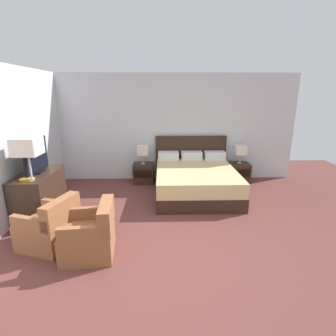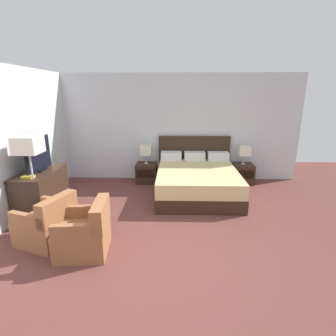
# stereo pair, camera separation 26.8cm
# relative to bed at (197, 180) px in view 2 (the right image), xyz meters

# --- Properties ---
(ground_plane) EXTENTS (10.76, 10.76, 0.00)m
(ground_plane) POSITION_rel_bed_xyz_m (-0.63, -2.54, -0.31)
(ground_plane) COLOR brown
(wall_back) EXTENTS (6.53, 0.06, 2.66)m
(wall_back) POSITION_rel_bed_xyz_m (-0.63, 1.08, 1.01)
(wall_back) COLOR silver
(wall_back) RESTS_ON ground
(wall_left) EXTENTS (0.06, 5.39, 2.66)m
(wall_left) POSITION_rel_bed_xyz_m (-3.32, -1.04, 1.01)
(wall_left) COLOR silver
(wall_left) RESTS_ON ground
(bed) EXTENTS (1.80, 2.13, 1.14)m
(bed) POSITION_rel_bed_xyz_m (0.00, 0.00, 0.00)
(bed) COLOR #332116
(bed) RESTS_ON ground
(nightstand_left) EXTENTS (0.50, 0.47, 0.48)m
(nightstand_left) POSITION_rel_bed_xyz_m (-1.21, 0.75, -0.07)
(nightstand_left) COLOR #332116
(nightstand_left) RESTS_ON ground
(nightstand_right) EXTENTS (0.50, 0.47, 0.48)m
(nightstand_right) POSITION_rel_bed_xyz_m (1.21, 0.75, -0.07)
(nightstand_right) COLOR #332116
(nightstand_right) RESTS_ON ground
(table_lamp_left) EXTENTS (0.27, 0.27, 0.46)m
(table_lamp_left) POSITION_rel_bed_xyz_m (-1.21, 0.75, 0.51)
(table_lamp_left) COLOR #B7B7BC
(table_lamp_left) RESTS_ON nightstand_left
(table_lamp_right) EXTENTS (0.27, 0.27, 0.46)m
(table_lamp_right) POSITION_rel_bed_xyz_m (1.21, 0.75, 0.51)
(table_lamp_right) COLOR #B7B7BC
(table_lamp_right) RESTS_ON nightstand_right
(dresser) EXTENTS (0.56, 1.21, 0.81)m
(dresser) POSITION_rel_bed_xyz_m (-2.99, -1.02, 0.10)
(dresser) COLOR #332116
(dresser) RESTS_ON ground
(tv) EXTENTS (0.18, 0.85, 0.61)m
(tv) POSITION_rel_bed_xyz_m (-2.99, -0.99, 0.79)
(tv) COLOR black
(tv) RESTS_ON dresser
(book_red_cover) EXTENTS (0.20, 0.15, 0.04)m
(book_red_cover) POSITION_rel_bed_xyz_m (-2.97, -1.43, 0.51)
(book_red_cover) COLOR gold
(book_red_cover) RESTS_ON dresser
(armchair_by_window) EXTENTS (0.87, 0.86, 0.76)m
(armchair_by_window) POSITION_rel_bed_xyz_m (-2.40, -2.07, -0.03)
(armchair_by_window) COLOR #935B38
(armchair_by_window) RESTS_ON ground
(armchair_companion) EXTENTS (0.75, 0.74, 0.76)m
(armchair_companion) POSITION_rel_bed_xyz_m (-1.75, -2.31, -0.03)
(armchair_companion) COLOR #935B38
(armchair_companion) RESTS_ON ground
(floor_lamp) EXTENTS (0.38, 0.38, 1.52)m
(floor_lamp) POSITION_rel_bed_xyz_m (-2.87, -1.46, 0.99)
(floor_lamp) COLOR #B7B7BC
(floor_lamp) RESTS_ON ground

